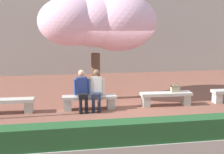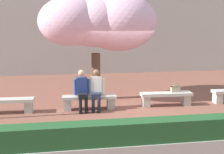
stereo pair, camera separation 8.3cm
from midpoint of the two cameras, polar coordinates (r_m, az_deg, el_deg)
name	(u,v)px [view 1 (the left image)]	position (r m, az deg, el deg)	size (l,w,h in m)	color
ground_plane	(128,107)	(10.35, 2.80, -5.56)	(100.00, 100.00, 0.00)	brown
building_facade	(93,6)	(19.31, -3.69, 12.91)	(28.00, 4.00, 7.70)	#B7B2A8
stone_bench_west_end	(5,104)	(10.14, -19.15, -4.65)	(1.75, 0.50, 0.45)	#BCB7AD
stone_bench_near_west	(89,100)	(10.07, -4.39, -4.24)	(1.75, 0.50, 0.45)	#BCB7AD
stone_bench_center	(166,97)	(10.65, 9.63, -3.59)	(1.75, 0.50, 0.45)	#BCB7AD
person_seated_left	(82,89)	(9.91, -5.73, -2.13)	(0.51, 0.69, 1.29)	black
person_seated_right	(96,88)	(9.96, -3.10, -2.04)	(0.50, 0.72, 1.29)	black
handbag	(175,88)	(10.72, 11.28, -2.03)	(0.30, 0.15, 0.34)	tan
cherry_tree_main	(102,22)	(11.30, -2.09, 9.95)	(4.26, 2.98, 3.84)	#513828
planter_hedge_foreground	(173,138)	(6.65, 10.78, -10.89)	(12.18, 0.50, 0.80)	#BCB7AD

